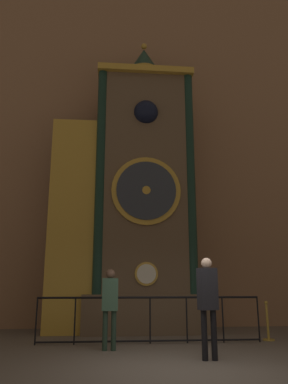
{
  "coord_description": "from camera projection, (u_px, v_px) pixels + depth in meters",
  "views": [
    {
      "loc": [
        -1.27,
        -6.45,
        1.37
      ],
      "look_at": [
        -0.28,
        4.8,
        4.11
      ],
      "focal_mm": 35.0,
      "sensor_mm": 36.0,
      "label": 1
    }
  ],
  "objects": [
    {
      "name": "ground_plane",
      "position": [
        187.0,
        370.0,
        6.02
      ],
      "size": [
        28.0,
        28.0,
        0.0
      ],
      "primitive_type": "plane",
      "color": "brown"
    },
    {
      "name": "cathedral_back_wall",
      "position": [
        146.0,
        113.0,
        13.62
      ],
      "size": [
        24.0,
        0.32,
        14.79
      ],
      "color": "#936B4C",
      "rests_on": "ground_plane"
    },
    {
      "name": "clock_tower",
      "position": [
        130.0,
        198.0,
        11.5
      ],
      "size": [
        4.55,
        1.82,
        9.36
      ],
      "color": "brown",
      "rests_on": "ground_plane"
    },
    {
      "name": "railing_fence",
      "position": [
        150.0,
        317.0,
        8.79
      ],
      "size": [
        5.28,
        0.05,
        1.06
      ],
      "color": "black",
      "rests_on": "ground_plane"
    },
    {
      "name": "visitor_near",
      "position": [
        110.0,
        301.0,
        7.99
      ],
      "size": [
        0.34,
        0.22,
        1.66
      ],
      "rotation": [
        0.0,
        0.0,
        0.0
      ],
      "color": "#213427",
      "rests_on": "ground_plane"
    },
    {
      "name": "visitor_far",
      "position": [
        208.0,
        297.0,
        7.03
      ],
      "size": [
        0.39,
        0.3,
        1.84
      ],
      "rotation": [
        0.0,
        0.0,
        0.26
      ],
      "color": "black",
      "rests_on": "ground_plane"
    },
    {
      "name": "stanchion_post",
      "position": [
        268.0,
        328.0,
        9.19
      ],
      "size": [
        0.28,
        0.28,
        0.93
      ],
      "color": "#B28E33",
      "rests_on": "ground_plane"
    }
  ]
}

